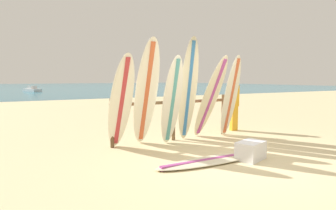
{
  "coord_description": "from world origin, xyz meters",
  "views": [
    {
      "loc": [
        -3.77,
        -3.92,
        1.59
      ],
      "look_at": [
        -0.36,
        2.47,
        0.9
      ],
      "focal_mm": 29.09,
      "sensor_mm": 36.0,
      "label": 1
    }
  ],
  "objects_px": {
    "surfboard_lying_on_sand": "(212,160)",
    "beachgoer_standing": "(234,102)",
    "surfboard_leaning_right": "(231,97)",
    "surfboard_leaning_far_left": "(121,103)",
    "small_boat_offshore": "(32,90)",
    "cooler_box": "(251,151)",
    "surfboard_leaning_center_left": "(172,101)",
    "surfboard_leaning_center_right": "(210,98)",
    "surfboard_rack": "(173,111)",
    "surfboard_leaning_center": "(188,90)",
    "surfboard_leaning_left": "(146,94)"
  },
  "relations": [
    {
      "from": "surfboard_rack",
      "to": "surfboard_leaning_center",
      "type": "xyz_separation_m",
      "value": [
        0.28,
        -0.26,
        0.56
      ]
    },
    {
      "from": "surfboard_leaning_right",
      "to": "surfboard_lying_on_sand",
      "type": "relative_size",
      "value": 0.92
    },
    {
      "from": "beachgoer_standing",
      "to": "small_boat_offshore",
      "type": "xyz_separation_m",
      "value": [
        -4.69,
        31.89,
        -0.63
      ]
    },
    {
      "from": "surfboard_lying_on_sand",
      "to": "small_boat_offshore",
      "type": "distance_m",
      "value": 34.25
    },
    {
      "from": "surfboard_rack",
      "to": "beachgoer_standing",
      "type": "bearing_deg",
      "value": 7.67
    },
    {
      "from": "beachgoer_standing",
      "to": "surfboard_leaning_right",
      "type": "bearing_deg",
      "value": -137.22
    },
    {
      "from": "surfboard_lying_on_sand",
      "to": "beachgoer_standing",
      "type": "xyz_separation_m",
      "value": [
        2.57,
        2.3,
        0.85
      ]
    },
    {
      "from": "surfboard_leaning_center_right",
      "to": "beachgoer_standing",
      "type": "distance_m",
      "value": 1.57
    },
    {
      "from": "surfboard_leaning_center_right",
      "to": "small_boat_offshore",
      "type": "distance_m",
      "value": 32.72
    },
    {
      "from": "surfboard_leaning_left",
      "to": "surfboard_leaning_center_left",
      "type": "height_order",
      "value": "surfboard_leaning_left"
    },
    {
      "from": "surfboard_leaning_center_left",
      "to": "small_boat_offshore",
      "type": "bearing_deg",
      "value": 93.68
    },
    {
      "from": "surfboard_leaning_center",
      "to": "surfboard_leaning_center_left",
      "type": "bearing_deg",
      "value": -165.27
    },
    {
      "from": "surfboard_rack",
      "to": "beachgoer_standing",
      "type": "distance_m",
      "value": 2.35
    },
    {
      "from": "beachgoer_standing",
      "to": "small_boat_offshore",
      "type": "bearing_deg",
      "value": 98.36
    },
    {
      "from": "surfboard_leaning_far_left",
      "to": "surfboard_leaning_left",
      "type": "xyz_separation_m",
      "value": [
        0.63,
        0.05,
        0.18
      ]
    },
    {
      "from": "beachgoer_standing",
      "to": "small_boat_offshore",
      "type": "distance_m",
      "value": 32.23
    },
    {
      "from": "surfboard_rack",
      "to": "surfboard_leaning_center_right",
      "type": "xyz_separation_m",
      "value": [
        0.91,
        -0.34,
        0.33
      ]
    },
    {
      "from": "small_boat_offshore",
      "to": "surfboard_leaning_center_right",
      "type": "bearing_deg",
      "value": -84.25
    },
    {
      "from": "surfboard_leaning_center_left",
      "to": "cooler_box",
      "type": "xyz_separation_m",
      "value": [
        0.78,
        -1.81,
        -0.9
      ]
    },
    {
      "from": "surfboard_leaning_left",
      "to": "surfboard_leaning_right",
      "type": "relative_size",
      "value": 1.12
    },
    {
      "from": "small_boat_offshore",
      "to": "cooler_box",
      "type": "relative_size",
      "value": 4.66
    },
    {
      "from": "surfboard_leaning_far_left",
      "to": "surfboard_lying_on_sand",
      "type": "xyz_separation_m",
      "value": [
        1.27,
        -1.63,
        -1.04
      ]
    },
    {
      "from": "surfboard_leaning_right",
      "to": "surfboard_leaning_center",
      "type": "bearing_deg",
      "value": 174.19
    },
    {
      "from": "surfboard_leaning_center",
      "to": "surfboard_leaning_center_right",
      "type": "xyz_separation_m",
      "value": [
        0.63,
        -0.08,
        -0.22
      ]
    },
    {
      "from": "surfboard_rack",
      "to": "beachgoer_standing",
      "type": "relative_size",
      "value": 2.09
    },
    {
      "from": "surfboard_leaning_right",
      "to": "small_boat_offshore",
      "type": "bearing_deg",
      "value": 96.86
    },
    {
      "from": "surfboard_leaning_left",
      "to": "surfboard_leaning_center_right",
      "type": "relative_size",
      "value": 1.15
    },
    {
      "from": "surfboard_leaning_far_left",
      "to": "surfboard_lying_on_sand",
      "type": "relative_size",
      "value": 0.88
    },
    {
      "from": "surfboard_rack",
      "to": "surfboard_leaning_far_left",
      "type": "height_order",
      "value": "surfboard_leaning_far_left"
    },
    {
      "from": "surfboard_leaning_left",
      "to": "surfboard_lying_on_sand",
      "type": "bearing_deg",
      "value": -69.0
    },
    {
      "from": "surfboard_rack",
      "to": "surfboard_leaning_right",
      "type": "bearing_deg",
      "value": -14.12
    },
    {
      "from": "surfboard_leaning_center_left",
      "to": "surfboard_lying_on_sand",
      "type": "relative_size",
      "value": 0.89
    },
    {
      "from": "surfboard_leaning_far_left",
      "to": "cooler_box",
      "type": "xyz_separation_m",
      "value": [
        2.04,
        -1.86,
        -0.89
      ]
    },
    {
      "from": "cooler_box",
      "to": "surfboard_leaning_center_left",
      "type": "bearing_deg",
      "value": 94.52
    },
    {
      "from": "cooler_box",
      "to": "surfboard_leaning_left",
      "type": "bearing_deg",
      "value": 107.62
    },
    {
      "from": "surfboard_leaning_center_right",
      "to": "cooler_box",
      "type": "xyz_separation_m",
      "value": [
        -0.4,
        -1.87,
        -0.91
      ]
    },
    {
      "from": "surfboard_leaning_center",
      "to": "surfboard_leaning_right",
      "type": "distance_m",
      "value": 1.3
    },
    {
      "from": "surfboard_leaning_center_right",
      "to": "surfboard_lying_on_sand",
      "type": "distance_m",
      "value": 2.28
    },
    {
      "from": "surfboard_rack",
      "to": "surfboard_lying_on_sand",
      "type": "xyz_separation_m",
      "value": [
        -0.25,
        -1.99,
        -0.72
      ]
    },
    {
      "from": "surfboard_leaning_left",
      "to": "surfboard_lying_on_sand",
      "type": "xyz_separation_m",
      "value": [
        0.65,
        -1.68,
        -1.22
      ]
    },
    {
      "from": "surfboard_rack",
      "to": "cooler_box",
      "type": "xyz_separation_m",
      "value": [
        0.52,
        -2.21,
        -0.58
      ]
    },
    {
      "from": "surfboard_leaning_far_left",
      "to": "surfboard_leaning_right",
      "type": "xyz_separation_m",
      "value": [
        3.08,
        -0.04,
        0.04
      ]
    },
    {
      "from": "surfboard_leaning_center_left",
      "to": "surfboard_leaning_right",
      "type": "distance_m",
      "value": 1.83
    },
    {
      "from": "surfboard_rack",
      "to": "surfboard_leaning_far_left",
      "type": "relative_size",
      "value": 1.57
    },
    {
      "from": "surfboard_leaning_far_left",
      "to": "beachgoer_standing",
      "type": "height_order",
      "value": "surfboard_leaning_far_left"
    },
    {
      "from": "surfboard_rack",
      "to": "surfboard_lying_on_sand",
      "type": "relative_size",
      "value": 1.39
    },
    {
      "from": "surfboard_leaning_center",
      "to": "surfboard_lying_on_sand",
      "type": "xyz_separation_m",
      "value": [
        -0.54,
        -1.73,
        -1.28
      ]
    },
    {
      "from": "surfboard_leaning_left",
      "to": "surfboard_leaning_center",
      "type": "relative_size",
      "value": 0.95
    },
    {
      "from": "surfboard_rack",
      "to": "surfboard_leaning_center_right",
      "type": "bearing_deg",
      "value": -20.53
    },
    {
      "from": "surfboard_leaning_right",
      "to": "surfboard_lying_on_sand",
      "type": "bearing_deg",
      "value": -138.6
    }
  ]
}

